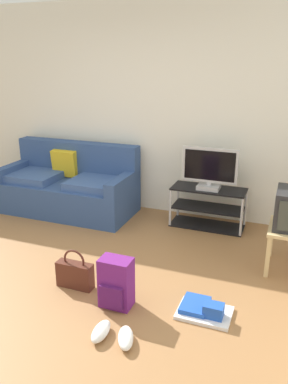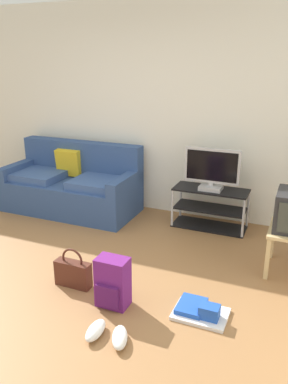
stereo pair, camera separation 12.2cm
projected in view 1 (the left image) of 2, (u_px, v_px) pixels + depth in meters
name	position (u px, v px, depth m)	size (l,w,h in m)	color
ground_plane	(47.00, 301.00, 3.45)	(9.00, 9.80, 0.02)	olive
wall_back	(147.00, 110.00, 5.16)	(9.00, 0.10, 2.70)	silver
couch	(69.00, 187.00, 5.37)	(1.80, 0.84, 0.91)	navy
tv_stand	(208.00, 207.00, 4.88)	(0.90, 0.37, 0.50)	black
flat_tv	(210.00, 169.00, 4.69)	(0.66, 0.22, 0.50)	#B2B2B7
backpack	(116.00, 283.00, 3.31)	(0.27, 0.25, 0.44)	#661E70
handbag	(75.00, 274.00, 3.61)	(0.34, 0.11, 0.38)	#4C2319
sneakers_pair	(113.00, 335.00, 2.95)	(0.38, 0.28, 0.09)	white
floor_tray	(204.00, 310.00, 3.25)	(0.44, 0.33, 0.14)	silver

